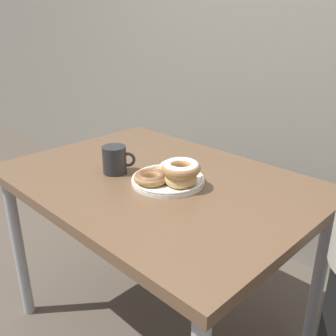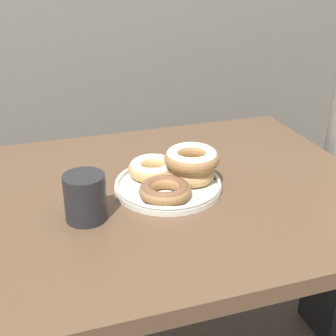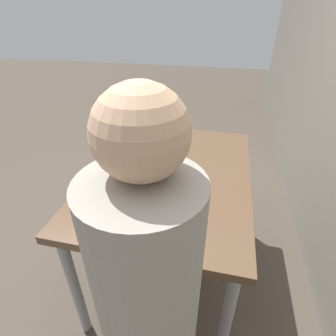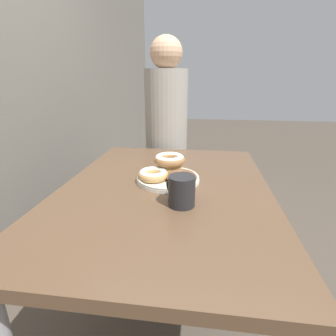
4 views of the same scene
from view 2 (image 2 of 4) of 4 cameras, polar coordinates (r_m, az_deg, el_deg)
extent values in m
cube|color=brown|center=(1.19, -3.00, -3.79)|extent=(1.20, 0.86, 0.04)
cylinder|color=#99999E|center=(1.86, 10.42, -6.33)|extent=(0.05, 0.05, 0.73)
cylinder|color=silver|center=(1.19, 0.00, -2.30)|extent=(0.27, 0.27, 0.01)
torus|color=silver|center=(1.19, 0.00, -1.79)|extent=(0.27, 0.27, 0.01)
torus|color=tan|center=(1.20, 2.85, -0.63)|extent=(0.16, 0.16, 0.04)
torus|color=#E0D17F|center=(1.20, 2.86, -0.31)|extent=(0.15, 0.15, 0.03)
torus|color=tan|center=(1.23, -1.87, -0.08)|extent=(0.16, 0.16, 0.04)
torus|color=white|center=(1.23, -1.87, 0.20)|extent=(0.15, 0.15, 0.03)
torus|color=#9E7042|center=(1.12, -0.36, -2.79)|extent=(0.16, 0.16, 0.03)
torus|color=brown|center=(1.12, -0.37, -2.51)|extent=(0.15, 0.15, 0.03)
torus|color=#9E7042|center=(1.18, 2.91, 1.18)|extent=(0.18, 0.18, 0.04)
torus|color=white|center=(1.18, 2.91, 1.50)|extent=(0.17, 0.17, 0.03)
cylinder|color=#232326|center=(1.06, -10.07, -3.55)|extent=(0.09, 0.09, 0.11)
cylinder|color=#382114|center=(1.04, -10.27, -1.20)|extent=(0.08, 0.08, 0.00)
torus|color=#232326|center=(1.10, -8.51, -2.35)|extent=(0.05, 0.05, 0.06)
camera|label=1|loc=(1.23, 69.72, 10.26)|focal=40.00mm
camera|label=3|loc=(1.95, 35.51, 27.97)|focal=28.00mm
camera|label=4|loc=(1.14, -58.11, 6.94)|focal=28.00mm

